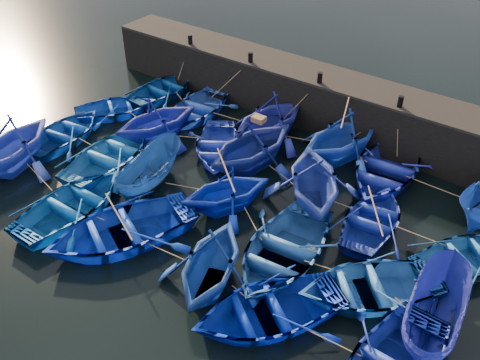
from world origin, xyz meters
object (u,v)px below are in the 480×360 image
Objects in this scene: boat_13 at (65,133)px; boat_8 at (217,146)px; boat_0 at (164,89)px; boat_20 at (11,144)px; wooden_crate at (259,119)px.

boat_8 is at bearing -160.66° from boat_13.
boat_0 is 0.93× the size of boat_20.
boat_13 is at bearing 87.11° from boat_0.
boat_20 reaches higher than boat_13.
boat_8 is at bearing 28.24° from boat_20.
wooden_crate is (8.93, 3.42, 2.20)m from boat_13.
wooden_crate reaches higher than boat_0.
boat_13 is 9.82m from wooden_crate.
boat_13 is 2.89m from boat_20.
boat_0 is 1.03× the size of boat_8.
boat_0 is at bearing 121.19° from boat_8.
boat_8 is 9.12m from boat_20.
boat_13 is at bearing -159.05° from wooden_crate.
wooden_crate is at bearing -166.93° from boat_13.
wooden_crate is at bearing -32.99° from boat_8.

